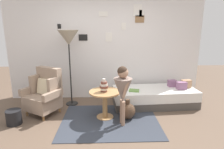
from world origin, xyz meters
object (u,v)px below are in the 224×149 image
(side_table, at_px, (105,99))
(armchair, at_px, (45,93))
(person_child, at_px, (123,88))
(book_on_daybed, at_px, (134,90))
(floor_lamp, at_px, (69,40))
(vase_striped, at_px, (104,86))
(magazine_basket, at_px, (14,117))
(daybed, at_px, (154,97))
(demijohn_near, at_px, (127,111))

(side_table, bearing_deg, armchair, 168.03)
(person_child, height_order, book_on_daybed, person_child)
(person_child, bearing_deg, floor_lamp, 137.36)
(vase_striped, xyz_separation_m, magazine_basket, (-1.71, -0.19, -0.53))
(daybed, height_order, floor_lamp, floor_lamp)
(side_table, xyz_separation_m, vase_striped, (-0.01, -0.02, 0.26))
(daybed, relative_size, side_table, 3.13)
(person_child, bearing_deg, demijohn_near, 62.76)
(vase_striped, bearing_deg, floor_lamp, 135.90)
(book_on_daybed, xyz_separation_m, magazine_basket, (-2.39, -0.67, -0.28))
(daybed, height_order, demijohn_near, demijohn_near)
(armchair, distance_m, floor_lamp, 1.27)
(vase_striped, bearing_deg, magazine_basket, -173.65)
(vase_striped, relative_size, floor_lamp, 0.15)
(person_child, relative_size, magazine_basket, 4.04)
(floor_lamp, relative_size, book_on_daybed, 7.90)
(floor_lamp, bearing_deg, demijohn_near, -32.64)
(side_table, height_order, magazine_basket, side_table)
(armchair, xyz_separation_m, side_table, (1.27, -0.27, -0.03))
(floor_lamp, distance_m, person_child, 1.73)
(armchair, relative_size, floor_lamp, 0.56)
(vase_striped, xyz_separation_m, demijohn_near, (0.47, -0.04, -0.51))
(armchair, distance_m, daybed, 2.47)
(side_table, bearing_deg, floor_lamp, 137.22)
(person_child, distance_m, book_on_daybed, 0.88)
(armchair, distance_m, vase_striped, 1.31)
(person_child, bearing_deg, magazine_basket, 177.56)
(daybed, xyz_separation_m, demijohn_near, (-0.71, -0.67, -0.03))
(daybed, distance_m, vase_striped, 1.42)
(floor_lamp, xyz_separation_m, magazine_basket, (-0.93, -0.95, -1.39))
(demijohn_near, distance_m, magazine_basket, 2.18)
(armchair, bearing_deg, person_child, -19.63)
(book_on_daybed, bearing_deg, armchair, -174.37)
(vase_striped, relative_size, magazine_basket, 0.94)
(armchair, distance_m, magazine_basket, 0.73)
(vase_striped, distance_m, book_on_daybed, 0.87)
(armchair, height_order, demijohn_near, armchair)
(book_on_daybed, bearing_deg, daybed, 16.67)
(side_table, bearing_deg, book_on_daybed, 34.80)
(armchair, xyz_separation_m, book_on_daybed, (1.93, 0.19, -0.02))
(magazine_basket, bearing_deg, demijohn_near, 3.93)
(demijohn_near, bearing_deg, daybed, 43.52)
(vase_striped, relative_size, demijohn_near, 0.65)
(vase_striped, distance_m, magazine_basket, 1.80)
(side_table, bearing_deg, demijohn_near, -8.11)
(vase_striped, bearing_deg, armchair, 166.89)
(vase_striped, xyz_separation_m, book_on_daybed, (0.67, 0.48, -0.26))
(daybed, xyz_separation_m, side_table, (-1.16, -0.61, 0.21))
(daybed, relative_size, vase_striped, 7.38)
(demijohn_near, relative_size, magazine_basket, 1.46)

